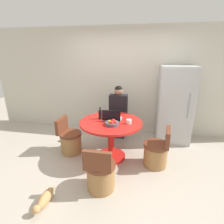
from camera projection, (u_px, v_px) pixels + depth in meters
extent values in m
plane|color=#B2A899|center=(110.00, 165.00, 3.25)|extent=(12.00, 12.00, 0.00)
cube|color=beige|center=(123.00, 82.00, 4.37)|extent=(7.00, 0.06, 2.60)
cube|color=silver|center=(175.00, 105.00, 3.95)|extent=(0.74, 0.62, 1.73)
cube|color=#AFB2B5|center=(177.00, 109.00, 3.66)|extent=(0.71, 0.01, 1.63)
cylinder|color=gray|center=(189.00, 106.00, 3.58)|extent=(0.02, 0.02, 0.52)
cylinder|color=red|center=(111.00, 156.00, 3.50)|extent=(0.57, 0.57, 0.05)
cylinder|color=red|center=(111.00, 140.00, 3.39)|extent=(0.12, 0.12, 0.68)
cylinder|color=red|center=(111.00, 122.00, 3.27)|extent=(1.17, 1.17, 0.04)
cylinder|color=#9E7042|center=(101.00, 177.00, 2.65)|extent=(0.42, 0.42, 0.39)
cylinder|color=brown|center=(101.00, 165.00, 2.58)|extent=(0.45, 0.45, 0.06)
cube|color=brown|center=(97.00, 161.00, 2.36)|extent=(0.40, 0.07, 0.30)
cylinder|color=#9E7042|center=(155.00, 156.00, 3.21)|extent=(0.42, 0.42, 0.39)
cylinder|color=brown|center=(156.00, 145.00, 3.14)|extent=(0.45, 0.45, 0.06)
cube|color=brown|center=(168.00, 137.00, 3.03)|extent=(0.12, 0.41, 0.30)
cylinder|color=#9E7042|center=(71.00, 144.00, 3.64)|extent=(0.42, 0.42, 0.39)
cylinder|color=brown|center=(70.00, 134.00, 3.56)|extent=(0.45, 0.45, 0.06)
cube|color=brown|center=(62.00, 125.00, 3.55)|extent=(0.09, 0.41, 0.30)
cube|color=#2D2D38|center=(119.00, 129.00, 4.28)|extent=(0.28, 0.16, 0.44)
cube|color=#2D2D38|center=(119.00, 118.00, 4.13)|extent=(0.32, 0.36, 0.14)
cube|color=black|center=(118.00, 106.00, 3.95)|extent=(0.40, 0.22, 0.52)
sphere|color=#936B51|center=(119.00, 91.00, 3.84)|extent=(0.20, 0.20, 0.20)
sphere|color=black|center=(119.00, 90.00, 3.83)|extent=(0.18, 0.18, 0.18)
cube|color=#B7B7BC|center=(112.00, 119.00, 3.36)|extent=(0.34, 0.26, 0.02)
cube|color=black|center=(111.00, 116.00, 3.21)|extent=(0.34, 0.01, 0.20)
cylinder|color=#4C4C56|center=(112.00, 124.00, 3.08)|extent=(0.24, 0.24, 0.05)
sphere|color=red|center=(115.00, 122.00, 3.05)|extent=(0.08, 0.08, 0.08)
sphere|color=red|center=(113.00, 121.00, 3.12)|extent=(0.08, 0.08, 0.08)
sphere|color=orange|center=(109.00, 122.00, 3.10)|extent=(0.06, 0.06, 0.06)
sphere|color=red|center=(111.00, 123.00, 3.02)|extent=(0.08, 0.08, 0.08)
cylinder|color=white|center=(129.00, 122.00, 3.15)|extent=(0.09, 0.09, 0.08)
cylinder|color=black|center=(100.00, 115.00, 3.35)|extent=(0.07, 0.07, 0.17)
cylinder|color=black|center=(100.00, 109.00, 3.32)|extent=(0.03, 0.03, 0.07)
ellipsoid|color=tan|center=(45.00, 198.00, 2.41)|extent=(0.13, 0.38, 0.16)
sphere|color=tan|center=(36.00, 209.00, 2.21)|extent=(0.10, 0.10, 0.10)
cylinder|color=tan|center=(52.00, 188.00, 2.57)|extent=(0.03, 0.16, 0.12)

